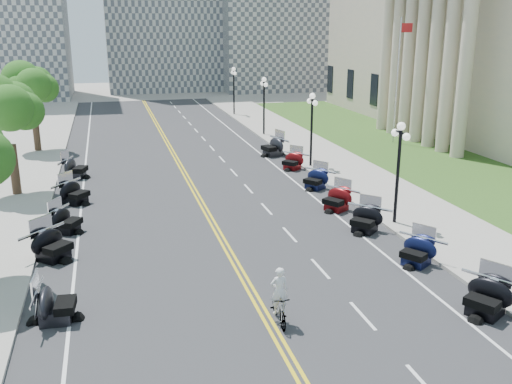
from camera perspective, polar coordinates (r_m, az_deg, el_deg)
ground at (r=22.49m, az=-1.27°, el=-8.54°), size 160.00×160.00×0.00m
road at (r=31.66m, az=-5.51°, el=-1.06°), size 16.00×90.00×0.01m
centerline_yellow_a at (r=31.64m, az=-5.73°, el=-1.07°), size 0.12×90.00×0.00m
centerline_yellow_b at (r=31.68m, az=-5.30°, el=-1.03°), size 0.12×90.00×0.00m
edge_line_north at (r=33.22m, az=5.44°, el=-0.20°), size 0.12×90.00×0.00m
edge_line_south at (r=31.35m, az=-17.13°, el=-1.91°), size 0.12×90.00×0.00m
lane_dash_5 at (r=20.09m, az=10.61°, el=-12.06°), size 0.12×2.00×0.00m
lane_dash_6 at (r=23.37m, az=6.45°, el=-7.61°), size 0.12×2.00×0.00m
lane_dash_7 at (r=26.85m, az=3.39°, el=-4.27°), size 0.12×2.00×0.00m
lane_dash_8 at (r=30.45m, az=1.06°, el=-1.69°), size 0.12×2.00×0.00m
lane_dash_9 at (r=34.15m, az=-0.76°, el=0.34°), size 0.12×2.00×0.00m
lane_dash_10 at (r=37.90m, az=-2.23°, el=1.97°), size 0.12×2.00×0.00m
lane_dash_11 at (r=41.70m, az=-3.43°, el=3.30°), size 0.12×2.00×0.00m
lane_dash_12 at (r=45.54m, az=-4.43°, el=4.41°), size 0.12×2.00×0.00m
lane_dash_13 at (r=49.40m, az=-5.28°, el=5.34°), size 0.12×2.00×0.00m
lane_dash_14 at (r=53.28m, az=-6.01°, el=6.14°), size 0.12×2.00×0.00m
lane_dash_15 at (r=57.18m, az=-6.64°, el=6.82°), size 0.12×2.00×0.00m
lane_dash_16 at (r=61.09m, az=-7.19°, el=7.42°), size 0.12×2.00×0.00m
lane_dash_17 at (r=65.02m, az=-7.68°, el=7.95°), size 0.12×2.00×0.00m
lane_dash_18 at (r=68.95m, az=-8.11°, el=8.42°), size 0.12×2.00×0.00m
lane_dash_19 at (r=72.89m, az=-8.49°, el=8.83°), size 0.12×2.00×0.00m
sidewalk_north at (r=34.79m, az=11.80°, el=0.39°), size 5.00×90.00×0.15m
lawn at (r=44.88m, az=15.34°, el=3.73°), size 9.00×60.00×0.10m
distant_block_c at (r=88.95m, az=2.86°, el=17.44°), size 20.00×14.00×22.00m
street_lamp_2 at (r=28.16m, az=13.99°, el=1.78°), size 0.50×1.20×4.90m
street_lamp_3 at (r=38.84m, az=5.57°, el=6.17°), size 0.50×1.20×4.90m
street_lamp_4 at (r=50.13m, az=0.80°, el=8.57°), size 0.50×1.20×4.90m
street_lamp_5 at (r=61.68m, az=-2.23°, el=10.05°), size 0.50×1.20×4.90m
flagpole at (r=47.81m, az=13.93°, el=10.61°), size 1.10×0.20×10.00m
tree_3 at (r=34.57m, az=-23.60°, el=7.21°), size 4.80×4.80×9.20m
tree_4 at (r=46.38m, az=-21.52°, el=9.48°), size 4.80×4.80×9.20m
motorcycle_n_4 at (r=21.00m, az=22.06°, el=-9.62°), size 2.76×2.76×1.41m
motorcycle_n_5 at (r=24.25m, az=15.79°, el=-5.62°), size 2.55×2.55×1.29m
motorcycle_n_6 at (r=27.44m, az=10.86°, el=-2.60°), size 2.74×2.74×1.36m
motorcycle_n_7 at (r=30.34m, az=8.06°, el=-0.62°), size 2.65×2.65×1.34m
motorcycle_n_8 at (r=34.14m, az=5.96°, el=1.36°), size 2.61×2.61×1.31m
motorcycle_n_9 at (r=38.64m, az=3.65°, el=3.18°), size 2.56×2.56×1.27m
motorcycle_n_10 at (r=42.60m, az=1.68°, el=4.64°), size 2.72×2.72×1.54m
motorcycle_s_5 at (r=20.26m, az=-19.44°, el=-10.36°), size 2.11×2.11×1.38m
motorcycle_s_6 at (r=25.28m, az=-19.70°, el=-4.87°), size 2.93×2.93×1.45m
motorcycle_s_7 at (r=28.31m, az=-18.47°, el=-2.62°), size 2.57×2.57×1.31m
motorcycle_s_8 at (r=32.67m, az=-17.69°, el=0.05°), size 2.82×2.82×1.41m
motorcycle_s_9 at (r=38.12m, az=-17.66°, el=2.39°), size 2.66×2.66×1.47m
bicycle at (r=19.12m, az=2.31°, el=-11.53°), size 0.62×1.82×1.08m
cyclist_rider at (r=18.52m, az=2.36°, el=-7.81°), size 0.60×0.39×1.64m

